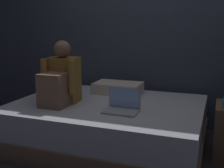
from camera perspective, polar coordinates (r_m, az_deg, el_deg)
The scene contains 6 objects.
ground_plane at distance 2.90m, azimuth 0.76°, elevation -14.51°, with size 8.00×8.00×0.00m, color #2D2D33.
wall_back at distance 3.76m, azimuth 7.20°, elevation 12.62°, with size 5.60×0.10×2.70m, color #383D4C.
bed at distance 3.13m, azimuth -0.82°, elevation -7.89°, with size 2.00×1.50×0.47m.
person_sitting at distance 3.03m, azimuth -10.22°, elevation 0.78°, with size 0.39×0.44×0.66m.
laptop at distance 2.74m, azimuth 2.05°, elevation -4.36°, with size 0.32×0.23×0.22m.
pillow at distance 3.47m, azimuth 1.19°, elevation -0.79°, with size 0.56×0.36×0.13m, color beige.
Camera 1 is at (0.88, -2.45, 1.27)m, focal length 46.09 mm.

